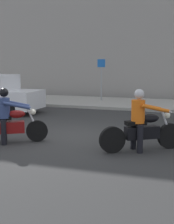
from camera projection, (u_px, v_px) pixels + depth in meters
The scene contains 5 objects.
ground_plane at pixel (65, 136), 9.55m from camera, with size 80.00×80.00×0.00m, color #2D2D2D.
sidewalk_slab at pixel (122, 103), 17.02m from camera, with size 40.00×4.40×0.14m, color #99968E.
motorcycle_with_rider_denim_blue at pixel (8, 121), 8.67m from camera, with size 1.90×1.24×1.55m.
motorcycle_with_rider_orange_stripe at pixel (142, 126), 7.89m from camera, with size 1.94×1.37×1.58m.
street_sign_post at pixel (101, 75), 17.45m from camera, with size 0.44×0.08×2.34m.
Camera 1 is at (3.64, -8.61, 2.20)m, focal length 49.96 mm.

